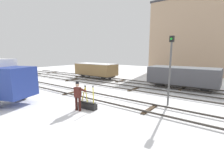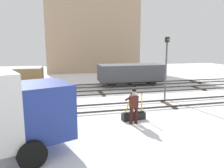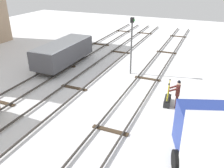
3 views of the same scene
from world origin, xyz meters
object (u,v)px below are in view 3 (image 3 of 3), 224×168
switch_lever_frame (167,100)px  freight_car_back_track (64,52)px  rail_worker (177,92)px  delivery_truck (222,162)px  signal_post (132,41)px

switch_lever_frame → freight_car_back_track: freight_car_back_track is taller
rail_worker → delivery_truck: delivery_truck is taller
rail_worker → freight_car_back_track: freight_car_back_track is taller
signal_post → freight_car_back_track: 5.94m
switch_lever_frame → delivery_truck: bearing=-160.0°
delivery_truck → switch_lever_frame: bearing=5.3°
delivery_truck → freight_car_back_track: (9.12, 12.25, -0.43)m
rail_worker → delivery_truck: (-5.88, -2.33, 0.66)m
switch_lever_frame → freight_car_back_track: bearing=66.9°
delivery_truck → signal_post: (9.74, 6.51, 0.99)m
delivery_truck → freight_car_back_track: delivery_truck is taller
switch_lever_frame → signal_post: bearing=39.7°
rail_worker → delivery_truck: size_ratio=0.30×
rail_worker → freight_car_back_track: (3.23, 9.92, 0.23)m
delivery_truck → signal_post: signal_post is taller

